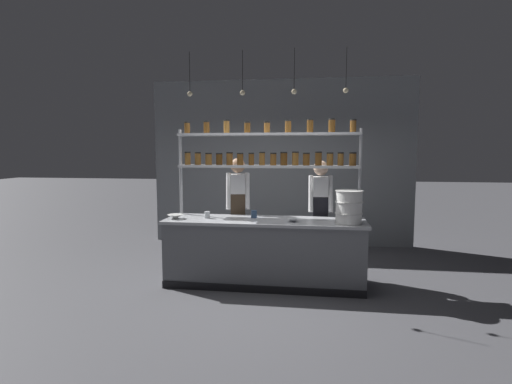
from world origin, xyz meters
TOP-DOWN VIEW (x-y plane):
  - ground_plane at (0.00, 0.00)m, footprint 40.00×40.00m
  - back_wall at (0.00, 2.56)m, footprint 5.18×0.12m
  - prep_counter at (0.00, -0.00)m, footprint 2.78×0.76m
  - spice_shelf_unit at (0.01, 0.33)m, footprint 2.66×0.28m
  - chef_left at (-0.48, 0.56)m, footprint 0.40×0.33m
  - chef_center at (0.77, 0.58)m, footprint 0.37×0.30m
  - container_stack at (1.13, -0.15)m, footprint 0.36×0.36m
  - prep_bowl_near_left at (0.40, -0.12)m, footprint 0.16×0.16m
  - prep_bowl_center_front at (-1.25, -0.11)m, footprint 0.22×0.22m
  - serving_cup_front at (-0.17, 0.13)m, footprint 0.08×0.08m
  - serving_cup_by_board at (-0.82, 0.00)m, footprint 0.08×0.08m
  - pendant_light_row at (0.03, 0.00)m, footprint 2.17×0.07m

SIDE VIEW (x-z plane):
  - ground_plane at x=0.00m, z-range 0.00..0.00m
  - prep_counter at x=0.00m, z-range 0.00..0.92m
  - prep_bowl_near_left at x=0.40m, z-range 0.92..0.96m
  - prep_bowl_center_front at x=-1.25m, z-range 0.92..0.98m
  - serving_cup_by_board at x=-0.82m, z-range 0.92..1.02m
  - serving_cup_front at x=-0.17m, z-range 0.92..1.03m
  - chef_center at x=0.77m, z-range 0.14..1.86m
  - chef_left at x=-0.48m, z-range 0.15..1.90m
  - container_stack at x=1.13m, z-range 0.92..1.36m
  - back_wall at x=0.00m, z-range 0.00..3.26m
  - spice_shelf_unit at x=0.01m, z-range 0.66..2.98m
  - pendant_light_row at x=0.03m, z-range 2.38..2.98m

